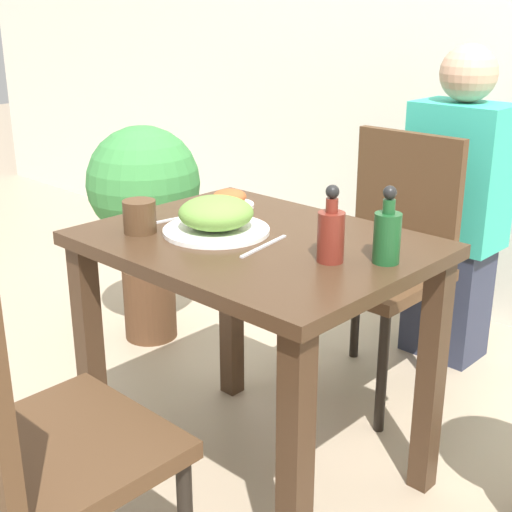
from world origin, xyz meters
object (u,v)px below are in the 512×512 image
at_px(drink_cup, 140,216).
at_px(person_figure, 455,210).
at_px(food_plate, 216,217).
at_px(side_plate, 230,200).
at_px(sauce_bottle, 331,233).
at_px(potted_plant_left, 144,200).
at_px(condiment_bottle, 387,234).
at_px(chair_far, 386,251).
at_px(chair_near, 19,439).

relative_size(drink_cup, person_figure, 0.07).
height_order(drink_cup, person_figure, person_figure).
relative_size(food_plate, drink_cup, 3.24).
height_order(side_plate, drink_cup, drink_cup).
distance_m(food_plate, drink_cup, 0.20).
distance_m(side_plate, person_figure, 0.96).
height_order(drink_cup, sauce_bottle, sauce_bottle).
bearing_deg(potted_plant_left, person_figure, 36.42).
distance_m(food_plate, condiment_bottle, 0.47).
height_order(chair_far, food_plate, chair_far).
bearing_deg(condiment_bottle, chair_near, -109.66).
bearing_deg(sauce_bottle, potted_plant_left, 162.48).
xyz_separation_m(food_plate, drink_cup, (-0.15, -0.13, -0.00)).
height_order(food_plate, drink_cup, food_plate).
distance_m(chair_near, sauce_bottle, 0.80).
bearing_deg(potted_plant_left, sauce_bottle, -17.52).
height_order(side_plate, potted_plant_left, potted_plant_left).
height_order(chair_near, person_figure, person_figure).
relative_size(drink_cup, potted_plant_left, 0.10).
height_order(chair_far, sauce_bottle, sauce_bottle).
distance_m(chair_far, person_figure, 0.38).
relative_size(sauce_bottle, person_figure, 0.16).
bearing_deg(side_plate, person_figure, 73.86).
height_order(food_plate, side_plate, food_plate).
relative_size(potted_plant_left, person_figure, 0.74).
bearing_deg(chair_far, condiment_bottle, -57.55).
distance_m(sauce_bottle, potted_plant_left, 1.26).
distance_m(side_plate, sauce_bottle, 0.53).
distance_m(condiment_bottle, potted_plant_left, 1.34).
bearing_deg(sauce_bottle, condiment_bottle, 39.85).
height_order(food_plate, condiment_bottle, condiment_bottle).
bearing_deg(potted_plant_left, chair_near, -47.75).
xyz_separation_m(condiment_bottle, person_figure, (-0.34, 0.99, -0.21)).
xyz_separation_m(chair_far, potted_plant_left, (-0.89, -0.33, 0.08)).
relative_size(sauce_bottle, condiment_bottle, 1.00).
bearing_deg(food_plate, person_figure, 84.13).
height_order(chair_far, condiment_bottle, condiment_bottle).
xyz_separation_m(drink_cup, person_figure, (0.26, 1.24, -0.19)).
bearing_deg(chair_far, person_figure, 82.08).
relative_size(food_plate, person_figure, 0.24).
xyz_separation_m(chair_near, sauce_bottle, (0.19, 0.72, 0.29)).
distance_m(potted_plant_left, person_figure, 1.18).
bearing_deg(sauce_bottle, side_plate, 161.77).
relative_size(chair_far, person_figure, 0.76).
xyz_separation_m(chair_far, person_figure, (0.05, 0.37, 0.08)).
relative_size(side_plate, person_figure, 0.12).
bearing_deg(drink_cup, side_plate, 89.73).
distance_m(drink_cup, sauce_bottle, 0.53).
distance_m(side_plate, drink_cup, 0.33).
distance_m(chair_far, food_plate, 0.78).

